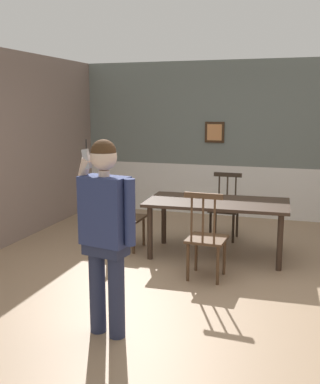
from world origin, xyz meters
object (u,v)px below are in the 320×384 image
(chair_near_window, at_px, (123,216))
(dining_table, at_px, (217,207))
(chair_by_doorway, at_px, (225,208))
(chair_at_table_head, at_px, (206,238))
(person_figure, at_px, (106,226))

(chair_near_window, bearing_deg, dining_table, 93.61)
(dining_table, xyz_separation_m, chair_by_doorway, (-0.04, 0.84, -0.19))
(dining_table, height_order, chair_by_doorway, chair_by_doorway)
(dining_table, height_order, chair_at_table_head, chair_at_table_head)
(chair_by_doorway, height_order, person_figure, person_figure)
(chair_near_window, distance_m, chair_at_table_head, 1.54)
(chair_by_doorway, bearing_deg, dining_table, 94.13)
(chair_near_window, bearing_deg, person_figure, 20.14)
(person_figure, bearing_deg, chair_by_doorway, -86.85)
(dining_table, height_order, person_figure, person_figure)
(dining_table, xyz_separation_m, chair_at_table_head, (0.04, -0.84, -0.16))
(chair_near_window, height_order, person_figure, person_figure)
(chair_at_table_head, bearing_deg, person_figure, -107.08)
(dining_table, distance_m, chair_by_doorway, 0.86)
(chair_near_window, relative_size, chair_by_doorway, 0.97)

